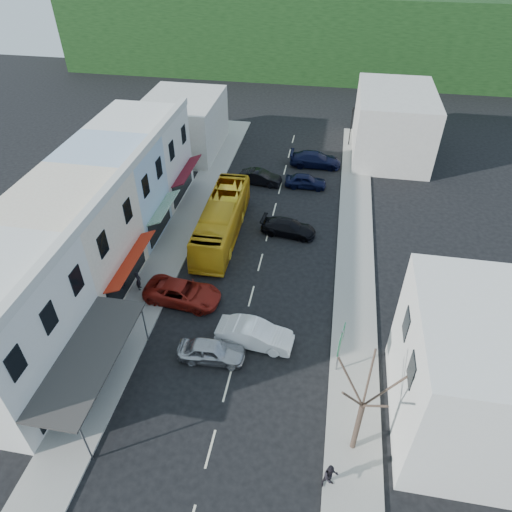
# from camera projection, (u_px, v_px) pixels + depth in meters

# --- Properties ---
(ground) EXTENTS (120.00, 120.00, 0.00)m
(ground) POSITION_uv_depth(u_px,v_px,m) (240.00, 337.00, 30.47)
(ground) COLOR black
(ground) RESTS_ON ground
(sidewalk_left) EXTENTS (3.00, 52.00, 0.15)m
(sidewalk_left) POSITION_uv_depth(u_px,v_px,m) (178.00, 238.00, 39.16)
(sidewalk_left) COLOR gray
(sidewalk_left) RESTS_ON ground
(sidewalk_right) EXTENTS (3.00, 52.00, 0.15)m
(sidewalk_right) POSITION_uv_depth(u_px,v_px,m) (355.00, 256.00, 37.12)
(sidewalk_right) COLOR gray
(sidewalk_right) RESTS_ON ground
(shopfront_row) EXTENTS (8.25, 30.00, 8.00)m
(shopfront_row) POSITION_uv_depth(u_px,v_px,m) (87.00, 227.00, 33.55)
(shopfront_row) COLOR silver
(shopfront_row) RESTS_ON ground
(right_building) EXTENTS (8.00, 9.00, 8.00)m
(right_building) POSITION_uv_depth(u_px,v_px,m) (484.00, 378.00, 23.06)
(right_building) COLOR silver
(right_building) RESTS_ON ground
(distant_block_left) EXTENTS (8.00, 10.00, 6.00)m
(distant_block_left) POSITION_uv_depth(u_px,v_px,m) (183.00, 124.00, 51.08)
(distant_block_left) COLOR #B7B2A8
(distant_block_left) RESTS_ON ground
(distant_block_right) EXTENTS (8.00, 12.00, 7.00)m
(distant_block_right) POSITION_uv_depth(u_px,v_px,m) (393.00, 124.00, 49.96)
(distant_block_right) COLOR #B7B2A8
(distant_block_right) RESTS_ON ground
(hillside) EXTENTS (80.00, 26.00, 14.00)m
(hillside) POSITION_uv_depth(u_px,v_px,m) (308.00, 20.00, 76.74)
(hillside) COLOR black
(hillside) RESTS_ON ground
(bus) EXTENTS (2.65, 11.63, 3.10)m
(bus) POSITION_uv_depth(u_px,v_px,m) (222.00, 220.00, 38.59)
(bus) COLOR yellow
(bus) RESTS_ON ground
(car_silver) EXTENTS (4.48, 2.00, 1.40)m
(car_silver) POSITION_uv_depth(u_px,v_px,m) (212.00, 351.00, 28.59)
(car_silver) COLOR #B2B2B7
(car_silver) RESTS_ON ground
(car_white) EXTENTS (4.54, 2.18, 1.40)m
(car_white) POSITION_uv_depth(u_px,v_px,m) (255.00, 336.00, 29.60)
(car_white) COLOR white
(car_white) RESTS_ON ground
(car_red) EXTENTS (4.76, 2.34, 1.40)m
(car_red) POSITION_uv_depth(u_px,v_px,m) (183.00, 293.00, 32.76)
(car_red) COLOR maroon
(car_red) RESTS_ON ground
(car_black_near) EXTENTS (4.68, 2.33, 1.40)m
(car_black_near) POSITION_uv_depth(u_px,v_px,m) (288.00, 227.00, 39.27)
(car_black_near) COLOR black
(car_black_near) RESTS_ON ground
(car_navy_mid) EXTENTS (4.41, 1.82, 1.40)m
(car_navy_mid) POSITION_uv_depth(u_px,v_px,m) (306.00, 181.00, 45.66)
(car_navy_mid) COLOR black
(car_navy_mid) RESTS_ON ground
(car_black_far) EXTENTS (4.58, 2.31, 1.40)m
(car_black_far) POSITION_uv_depth(u_px,v_px,m) (260.00, 177.00, 46.24)
(car_black_far) COLOR black
(car_black_far) RESTS_ON ground
(car_navy_far) EXTENTS (4.55, 1.96, 1.40)m
(car_navy_far) POSITION_uv_depth(u_px,v_px,m) (315.00, 160.00, 49.25)
(car_navy_far) COLOR black
(car_navy_far) RESTS_ON ground
(pedestrian_left) EXTENTS (0.55, 0.69, 1.70)m
(pedestrian_left) POSITION_uv_depth(u_px,v_px,m) (138.00, 280.00, 33.44)
(pedestrian_left) COLOR black
(pedestrian_left) RESTS_ON sidewalk_left
(pedestrian_right) EXTENTS (0.81, 0.67, 1.70)m
(pedestrian_right) POSITION_uv_depth(u_px,v_px,m) (330.00, 476.00, 22.16)
(pedestrian_right) COLOR black
(pedestrian_right) RESTS_ON sidewalk_right
(direction_sign) EXTENTS (0.79, 1.70, 3.63)m
(direction_sign) POSITION_uv_depth(u_px,v_px,m) (339.00, 352.00, 27.14)
(direction_sign) COLOR #10512E
(direction_sign) RESTS_ON ground
(street_tree) EXTENTS (3.05, 3.05, 7.72)m
(street_tree) POSITION_uv_depth(u_px,v_px,m) (363.00, 406.00, 21.95)
(street_tree) COLOR #37281F
(street_tree) RESTS_ON ground
(traffic_signal) EXTENTS (1.13, 1.26, 4.63)m
(traffic_signal) POSITION_uv_depth(u_px,v_px,m) (351.00, 127.00, 52.29)
(traffic_signal) COLOR black
(traffic_signal) RESTS_ON ground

